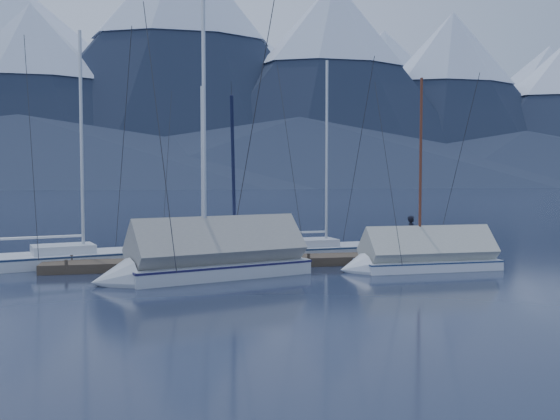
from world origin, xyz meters
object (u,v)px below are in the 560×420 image
object	(u,v)px
sailboat_open_right	(337,251)
sailboat_covered_far	(201,263)
sailboat_open_mid	(213,258)
sailboat_open_left	(97,259)
person	(412,234)
sailboat_covered_near	(416,259)

from	to	relation	value
sailboat_open_right	sailboat_covered_far	bearing A→B (deg)	-142.54
sailboat_open_mid	sailboat_open_right	world-z (taller)	sailboat_open_right
sailboat_open_mid	sailboat_covered_far	size ratio (longest dim) A/B	0.75
sailboat_open_left	sailboat_covered_far	xyz separation A→B (m)	(3.87, -4.41, 0.34)
sailboat_open_mid	sailboat_covered_far	distance (m)	4.21
sailboat_open_left	sailboat_covered_far	distance (m)	5.88
sailboat_open_mid	person	world-z (taller)	sailboat_open_mid
sailboat_open_left	sailboat_covered_near	size ratio (longest dim) A/B	1.28
sailboat_open_left	sailboat_open_right	world-z (taller)	sailboat_open_left
sailboat_open_right	sailboat_open_mid	bearing A→B (deg)	-171.68
sailboat_open_right	sailboat_covered_near	size ratio (longest dim) A/B	1.19
sailboat_open_left	person	bearing A→B (deg)	-6.96
sailboat_open_right	person	xyz separation A→B (m)	(2.67, -2.12, 0.93)
sailboat_open_mid	person	distance (m)	8.48
sailboat_covered_near	sailboat_open_right	bearing A→B (deg)	108.90
sailboat_open_left	sailboat_covered_near	bearing A→B (deg)	-19.65
sailboat_covered_far	sailboat_open_left	bearing A→B (deg)	131.30
person	sailboat_open_right	bearing A→B (deg)	74.84
sailboat_covered_near	person	xyz separation A→B (m)	(1.02, 2.69, 0.70)
sailboat_covered_far	sailboat_open_right	bearing A→B (deg)	37.46
sailboat_open_right	sailboat_open_left	bearing A→B (deg)	-177.02
sailboat_open_left	sailboat_covered_near	xyz separation A→B (m)	(11.98, -4.28, 0.22)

